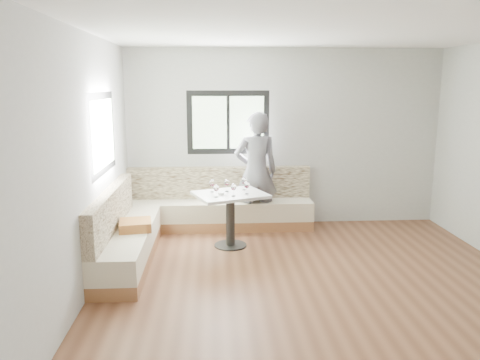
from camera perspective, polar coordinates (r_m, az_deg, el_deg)
name	(u,v)px	position (r m, az deg, el deg)	size (l,w,h in m)	color
room	(311,162)	(5.16, 8.60, 2.22)	(5.01, 5.01, 2.81)	brown
banquette	(183,219)	(6.82, -6.97, -4.75)	(2.90, 2.80, 0.95)	brown
table	(230,207)	(6.51, -1.19, -3.27)	(1.13, 1.01, 0.76)	black
person	(256,172)	(7.20, 1.96, 1.01)	(0.67, 0.44, 1.84)	slate
olive_ramekin	(221,193)	(6.38, -2.33, -1.64)	(0.09, 0.09, 0.04)	white
wine_glass_a	(216,188)	(6.21, -2.91, -1.01)	(0.08, 0.08, 0.18)	white
wine_glass_b	(233,187)	(6.26, -0.80, -0.89)	(0.08, 0.08, 0.18)	white
wine_glass_c	(247,185)	(6.39, 0.83, -0.65)	(0.08, 0.08, 0.18)	white
wine_glass_d	(227,183)	(6.54, -1.61, -0.36)	(0.08, 0.08, 0.18)	white
wine_glass_e	(244,182)	(6.63, 0.53, -0.19)	(0.08, 0.08, 0.18)	white
wine_glass_f	(212,183)	(6.52, -3.45, -0.42)	(0.08, 0.08, 0.18)	white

